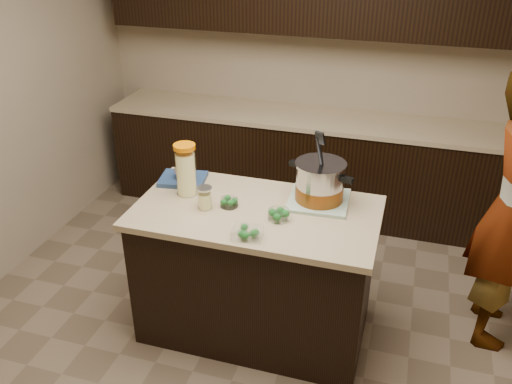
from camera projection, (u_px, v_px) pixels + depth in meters
ground_plane at (256, 326)px, 3.65m from camera, size 4.00×4.00×0.00m
room_shell at (256, 75)px, 2.84m from camera, size 4.04×4.04×2.72m
back_cabinets at (314, 110)px, 4.68m from camera, size 3.60×0.63×2.33m
island at (256, 271)px, 3.43m from camera, size 1.46×0.81×0.90m
dish_towel at (319, 200)px, 3.31m from camera, size 0.38×0.38×0.02m
stock_pot at (320, 184)px, 3.26m from camera, size 0.42×0.40×0.44m
lemonade_pitcher at (186, 172)px, 3.34m from camera, size 0.15×0.15×0.33m
mason_jar at (205, 198)px, 3.21m from camera, size 0.10×0.10×0.15m
broccoli_tub_left at (229, 203)px, 3.25m from camera, size 0.14×0.14×0.05m
broccoli_tub_right at (279, 215)px, 3.11m from camera, size 0.16×0.16×0.06m
broccoli_tub_rect at (248, 233)px, 2.94m from camera, size 0.18×0.14×0.06m
blue_tray at (184, 176)px, 3.54m from camera, size 0.33×0.28×0.11m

